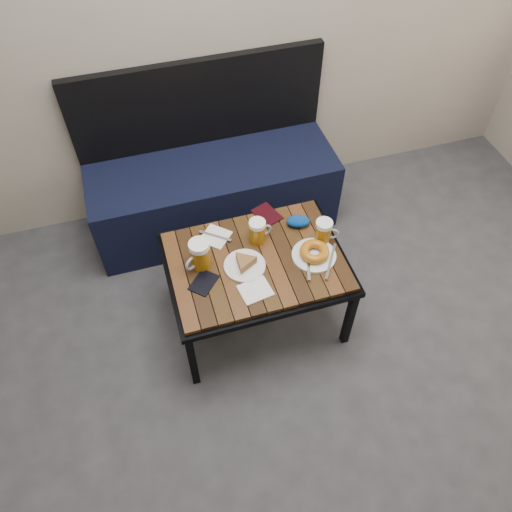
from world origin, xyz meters
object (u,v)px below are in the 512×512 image
object	(u,v)px
beer_mug_right	(324,231)
passport_navy	(204,283)
cafe_table	(256,266)
knit_pouch	(298,221)
beer_mug_centre	(258,231)
plate_bagel	(314,253)
beer_mug_left	(200,255)
bench	(213,186)
passport_burgundy	(267,214)
plate_pie	(245,264)

from	to	relation	value
beer_mug_right	passport_navy	distance (m)	0.61
cafe_table	knit_pouch	world-z (taller)	knit_pouch
beer_mug_centre	plate_bagel	world-z (taller)	beer_mug_centre
passport_navy	plate_bagel	bearing A→B (deg)	43.18
beer_mug_right	knit_pouch	bearing A→B (deg)	142.07
beer_mug_left	beer_mug_right	xyz separation A→B (m)	(0.59, -0.02, -0.01)
plate_bagel	bench	bearing A→B (deg)	110.23
plate_bagel	passport_burgundy	xyz separation A→B (m)	(-0.13, 0.32, -0.02)
passport_navy	passport_burgundy	size ratio (longest dim) A/B	0.91
bench	beer_mug_centre	world-z (taller)	bench
cafe_table	passport_navy	size ratio (longest dim) A/B	6.51
beer_mug_right	knit_pouch	world-z (taller)	beer_mug_right
beer_mug_left	beer_mug_right	size ratio (longest dim) A/B	1.18
cafe_table	plate_pie	bearing A→B (deg)	-159.63
beer_mug_right	beer_mug_left	bearing A→B (deg)	-160.94
plate_pie	bench	bearing A→B (deg)	88.16
plate_bagel	passport_burgundy	world-z (taller)	plate_bagel
beer_mug_left	plate_pie	xyz separation A→B (m)	(0.19, -0.07, -0.05)
beer_mug_right	plate_pie	bearing A→B (deg)	-152.51
plate_bagel	passport_navy	bearing A→B (deg)	-179.98
beer_mug_left	passport_navy	distance (m)	0.13
cafe_table	beer_mug_centre	distance (m)	0.16
beer_mug_right	passport_burgundy	world-z (taller)	beer_mug_right
plate_pie	beer_mug_right	bearing A→B (deg)	6.43
cafe_table	passport_navy	world-z (taller)	passport_navy
passport_burgundy	knit_pouch	bearing A→B (deg)	-61.08
cafe_table	passport_burgundy	world-z (taller)	passport_burgundy
cafe_table	beer_mug_right	world-z (taller)	beer_mug_right
beer_mug_left	plate_bagel	bearing A→B (deg)	137.92
beer_mug_centre	beer_mug_left	bearing A→B (deg)	-175.26
bench	beer_mug_right	size ratio (longest dim) A/B	10.98
bench	beer_mug_right	distance (m)	0.87
beer_mug_centre	knit_pouch	xyz separation A→B (m)	(0.22, 0.04, -0.04)
bench	plate_bagel	size ratio (longest dim) A/B	5.44
bench	plate_pie	xyz separation A→B (m)	(-0.03, -0.78, 0.22)
beer_mug_left	plate_pie	size ratio (longest dim) A/B	0.79
passport_navy	passport_burgundy	xyz separation A→B (m)	(0.40, 0.32, 0.00)
plate_bagel	plate_pie	bearing A→B (deg)	173.55
cafe_table	beer_mug_left	distance (m)	0.28
cafe_table	plate_bagel	xyz separation A→B (m)	(0.27, -0.06, 0.07)
beer_mug_centre	plate_bagel	distance (m)	0.29
beer_mug_centre	beer_mug_right	distance (m)	0.31
beer_mug_right	passport_burgundy	distance (m)	0.32
beer_mug_left	passport_navy	size ratio (longest dim) A/B	1.17
knit_pouch	plate_bagel	bearing A→B (deg)	-89.12
beer_mug_right	passport_burgundy	xyz separation A→B (m)	(-0.20, 0.24, -0.06)
beer_mug_right	passport_navy	bearing A→B (deg)	-151.17
beer_mug_right	passport_burgundy	bearing A→B (deg)	151.69
passport_burgundy	cafe_table	bearing A→B (deg)	-138.09
plate_bagel	passport_navy	distance (m)	0.53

